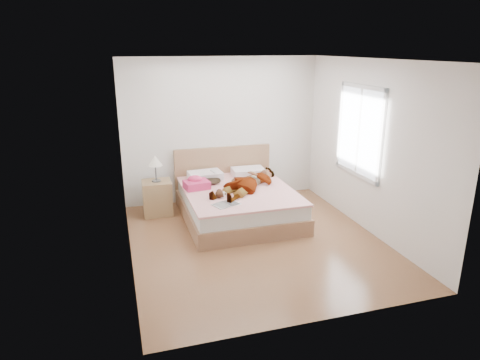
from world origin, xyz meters
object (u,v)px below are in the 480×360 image
(towel, at_px, (196,183))
(nightstand, at_px, (157,195))
(phone, at_px, (213,171))
(coffee_mug, at_px, (222,195))
(plush_toy, at_px, (219,194))
(bed, at_px, (237,201))
(magazine, at_px, (226,204))
(woman, at_px, (248,180))

(towel, distance_m, nightstand, 0.74)
(phone, bearing_deg, nightstand, 131.09)
(coffee_mug, height_order, plush_toy, plush_toy)
(plush_toy, bearing_deg, bed, 43.72)
(coffee_mug, relative_size, nightstand, 0.12)
(magazine, relative_size, plush_toy, 2.02)
(magazine, bearing_deg, towel, 107.46)
(nightstand, bearing_deg, woman, -18.78)
(woman, distance_m, magazine, 0.92)
(woman, height_order, nightstand, nightstand)
(bed, bearing_deg, towel, 165.70)
(bed, xyz_separation_m, coffee_mug, (-0.35, -0.39, 0.28))
(nightstand, bearing_deg, coffee_mug, -43.59)
(coffee_mug, xyz_separation_m, plush_toy, (-0.04, 0.02, 0.01))
(magazine, bearing_deg, woman, 51.63)
(bed, height_order, coffee_mug, bed)
(nightstand, bearing_deg, bed, -21.00)
(woman, xyz_separation_m, coffee_mug, (-0.54, -0.38, -0.07))
(towel, bearing_deg, coffee_mug, -61.40)
(towel, bearing_deg, bed, -14.30)
(coffee_mug, bearing_deg, bed, 48.31)
(woman, height_order, magazine, woman)
(phone, bearing_deg, magazine, -136.44)
(phone, relative_size, towel, 0.24)
(bed, relative_size, coffee_mug, 17.51)
(magazine, xyz_separation_m, nightstand, (-0.90, 1.21, -0.18))
(towel, bearing_deg, magazine, -72.54)
(plush_toy, bearing_deg, phone, 83.84)
(bed, relative_size, nightstand, 2.02)
(plush_toy, distance_m, nightstand, 1.25)
(phone, xyz_separation_m, plush_toy, (-0.08, -0.76, -0.14))
(woman, relative_size, bed, 0.82)
(phone, distance_m, plush_toy, 0.78)
(bed, bearing_deg, coffee_mug, -131.69)
(plush_toy, height_order, nightstand, nightstand)
(plush_toy, xyz_separation_m, nightstand, (-0.88, 0.86, -0.23))
(phone, xyz_separation_m, towel, (-0.34, -0.22, -0.11))
(woman, height_order, phone, woman)
(towel, xyz_separation_m, nightstand, (-0.62, 0.32, -0.25))
(nightstand, bearing_deg, magazine, -53.41)
(phone, height_order, plush_toy, phone)
(magazine, bearing_deg, plush_toy, 92.88)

